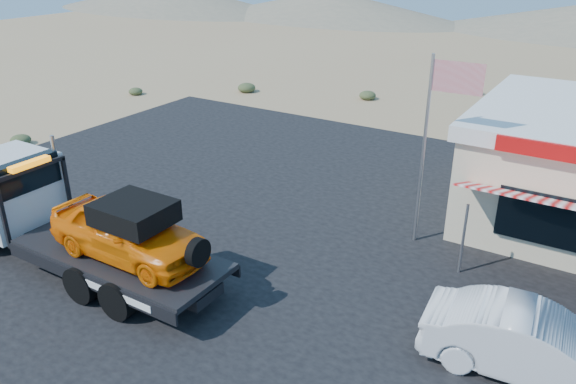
% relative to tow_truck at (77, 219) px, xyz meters
% --- Properties ---
extents(ground, '(120.00, 120.00, 0.00)m').
position_rel_tow_truck_xyz_m(ground, '(3.06, 2.32, -1.63)').
color(ground, '#A07E5B').
rests_on(ground, ground).
extents(asphalt_lot, '(32.00, 24.00, 0.02)m').
position_rel_tow_truck_xyz_m(asphalt_lot, '(5.06, 5.32, -1.62)').
color(asphalt_lot, black).
rests_on(asphalt_lot, ground).
extents(tow_truck, '(9.08, 2.69, 3.03)m').
position_rel_tow_truck_xyz_m(tow_truck, '(0.00, 0.00, 0.00)').
color(tow_truck, black).
rests_on(tow_truck, asphalt_lot).
extents(white_sedan, '(4.92, 2.09, 1.58)m').
position_rel_tow_truck_xyz_m(white_sedan, '(12.10, 2.24, -0.82)').
color(white_sedan, silver).
rests_on(white_sedan, asphalt_lot).
extents(flagpole, '(1.55, 0.10, 6.00)m').
position_rel_tow_truck_xyz_m(flagpole, '(8.00, 6.82, 2.13)').
color(flagpole, '#99999E').
rests_on(flagpole, asphalt_lot).
extents(desert_scrub, '(26.51, 34.74, 0.62)m').
position_rel_tow_truck_xyz_m(desert_scrub, '(-9.78, 11.24, -1.36)').
color(desert_scrub, '#313F22').
rests_on(desert_scrub, ground).
extents(distant_hills, '(126.00, 48.00, 4.20)m').
position_rel_tow_truck_xyz_m(distant_hills, '(-6.71, 57.46, 0.25)').
color(distant_hills, '#726B59').
rests_on(distant_hills, ground).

